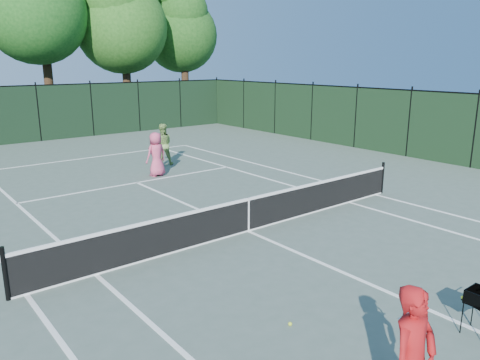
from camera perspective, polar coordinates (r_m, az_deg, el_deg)
ground at (r=12.29m, az=1.02°, el=-6.26°), size 90.00×90.00×0.00m
sideline_doubles_left at (r=10.03m, az=-24.59°, el=-12.59°), size 0.10×23.77×0.01m
sideline_doubles_right at (r=16.17m, az=16.19°, el=-1.73°), size 0.10×23.77×0.01m
sideline_singles_left at (r=10.37m, az=-17.15°, el=-10.98°), size 0.10×23.77×0.01m
sideline_singles_right at (r=15.11m, az=13.16°, el=-2.66°), size 0.10×23.77×0.01m
baseline_far at (r=22.42m, az=-18.72°, el=2.49°), size 10.97×0.10×0.01m
service_line_far at (r=17.47m, az=-12.47°, el=-0.31°), size 8.23×0.10×0.01m
center_service_line at (r=12.29m, az=1.02°, el=-6.25°), size 0.10×12.80×0.01m
tennis_net at (r=12.13m, az=1.03°, el=-4.15°), size 11.69×0.09×1.06m
fence_far at (r=27.98m, az=-23.36°, el=7.41°), size 24.00×0.05×3.00m
fence_right at (r=21.45m, az=26.71°, el=5.27°), size 0.05×36.00×3.00m
tree_4 at (r=33.87m, az=-14.17°, el=20.44°), size 6.20×6.20×12.97m
tree_5 at (r=36.65m, az=-6.94°, el=19.58°), size 5.80×5.80×12.23m
player_pink at (r=18.18m, az=-10.18°, el=3.11°), size 0.89×0.64×1.70m
player_green at (r=20.11m, az=-9.42°, el=4.31°), size 1.05×0.96×1.76m
loose_ball_midcourt at (r=8.27m, az=6.13°, el=-17.04°), size 0.07×0.07×0.07m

